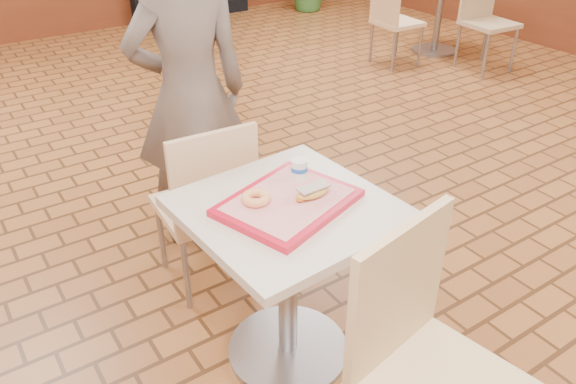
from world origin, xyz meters
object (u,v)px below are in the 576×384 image
chair_main_front (424,356)px  long_john_donut (312,192)px  customer (190,95)px  serving_tray (288,202)px  paper_cup (299,169)px  second_table (440,8)px  chair_second_left (392,16)px  chair_main_back (208,201)px  ring_donut (256,198)px  chair_second_front (485,14)px  main_table (288,259)px

chair_main_front → long_john_donut: bearing=77.6°
customer → chair_main_front: bearing=100.1°
serving_tray → paper_cup: bearing=40.3°
second_table → chair_second_left: (-0.74, -0.06, 0.03)m
chair_main_back → serving_tray: bearing=99.0°
chair_main_back → ring_donut: 0.63m
ring_donut → chair_second_left: bearing=39.8°
second_table → chair_second_front: chair_second_front is taller
main_table → serving_tray: bearing=26.6°
chair_main_back → customer: customer is taller
ring_donut → chair_second_left: (3.16, 2.63, -0.32)m
main_table → ring_donut: size_ratio=7.02×
second_table → chair_main_front: bearing=-137.5°
chair_main_front → chair_main_back: bearing=84.8°
customer → long_john_donut: 1.08m
main_table → chair_main_back: size_ratio=0.86×
ring_donut → chair_second_front: chair_second_front is taller
main_table → long_john_donut: long_john_donut is taller
chair_main_back → long_john_donut: chair_main_back is taller
chair_second_left → second_table: bearing=-83.6°
ring_donut → chair_second_left: size_ratio=0.12×
chair_main_front → paper_cup: size_ratio=12.10×
chair_main_back → long_john_donut: (0.14, -0.63, 0.32)m
customer → chair_main_back: bearing=82.5°
chair_main_front → serving_tray: chair_main_front is taller
second_table → chair_second_front: (-0.03, -0.61, 0.07)m
second_table → customer: bearing=-155.3°
main_table → serving_tray: size_ratio=1.61×
customer → ring_donut: 1.01m
serving_tray → chair_second_front: chair_second_front is taller
serving_tray → chair_second_front: size_ratio=0.50×
main_table → ring_donut: 0.32m
chair_main_front → ring_donut: size_ratio=8.99×
customer → serving_tray: bearing=95.9°
chair_main_back → chair_second_left: size_ratio=1.01×
long_john_donut → chair_second_left: size_ratio=0.17×
ring_donut → chair_second_left: 4.13m
chair_main_front → chair_second_front: bearing=26.9°
main_table → second_table: (3.79, 2.74, -0.05)m
main_table → chair_second_left: chair_second_left is taller
customer → ring_donut: size_ratio=15.42×
customer → second_table: customer is taller
chair_main_front → chair_main_back: (-0.11, 1.27, -0.05)m
main_table → chair_main_front: size_ratio=0.78×
serving_tray → ring_donut: ring_donut is taller
main_table → serving_tray: (0.00, 0.00, 0.27)m
ring_donut → long_john_donut: size_ratio=0.74×
main_table → chair_main_back: 0.60m
serving_tray → long_john_donut: long_john_donut is taller
chair_main_back → second_table: size_ratio=1.28×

